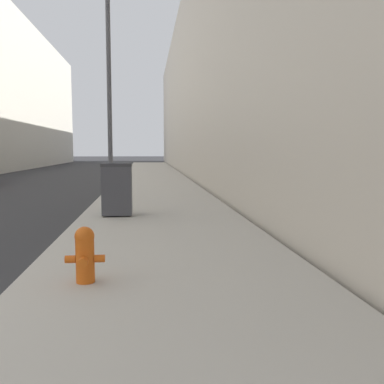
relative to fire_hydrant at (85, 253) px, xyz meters
The scene contains 5 objects.
sidewalk_right 16.43m from the fire_hydrant, 86.34° to the left, with size 3.80×60.00×0.13m.
building_right_stone 26.56m from the fire_hydrant, 69.65° to the left, with size 12.00×60.00×11.59m.
fire_hydrant is the anchor object (origin of this frame).
trash_bin 5.12m from the fire_hydrant, 89.71° to the left, with size 0.70×0.61×1.24m.
lamppost 8.66m from the fire_hydrant, 92.55° to the left, with size 0.36×0.36×6.34m.
Camera 1 is at (5.43, -3.41, 1.69)m, focal length 40.00 mm.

